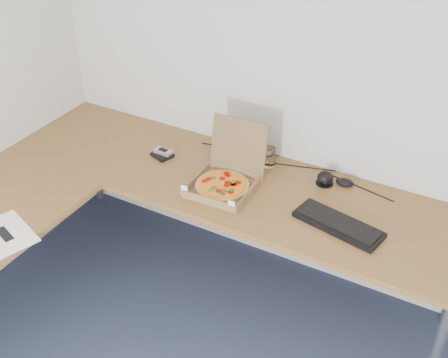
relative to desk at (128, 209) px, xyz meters
The scene contains 11 objects.
room_shell 1.39m from the desk, 49.77° to the right, with size 3.50×3.50×2.50m, color beige, non-canonical shape.
desk is the anchor object (origin of this frame).
pizza_box 0.50m from the desk, 45.44° to the left, with size 0.31×0.36×0.31m.
drinking_glass 0.80m from the desk, 54.79° to the left, with size 0.06×0.06×0.11m, color white.
keyboard 1.02m from the desk, 18.95° to the left, with size 0.42×0.15×0.03m, color black.
mouse 1.11m from the desk, 37.38° to the left, with size 0.10×0.06×0.03m, color black.
wallet 0.47m from the desk, 102.36° to the left, with size 0.11×0.09×0.02m, color black.
phone 0.48m from the desk, 102.03° to the left, with size 0.10×0.05×0.02m, color #B2B5BA.
paper_sheet 0.58m from the desk, 127.74° to the right, with size 0.31×0.22×0.00m, color white.
dome_speaker 1.01m from the desk, 38.95° to the left, with size 0.09×0.09×0.08m, color black.
cable_bundle 0.90m from the desk, 51.55° to the left, with size 0.54×0.04×0.01m, color black, non-canonical shape.
Camera 1 is at (0.66, -0.73, 2.38)m, focal length 44.91 mm.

